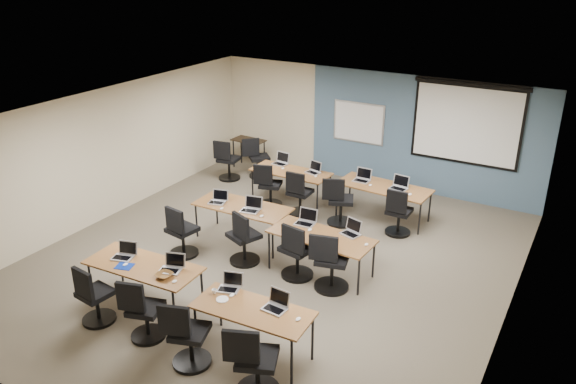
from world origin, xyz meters
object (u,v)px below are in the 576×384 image
Objects in this scene: task_chair_5 at (243,242)px; laptop_6 at (306,220)px; training_table_back_left at (291,173)px; whiteboard at (359,123)px; laptop_10 at (362,178)px; laptop_3 at (276,304)px; task_chair_3 at (254,367)px; laptop_1 at (172,266)px; task_chair_1 at (143,315)px; projector_screen at (467,119)px; task_chair_7 at (330,266)px; utility_table at (249,144)px; laptop_11 at (399,185)px; task_chair_11 at (398,216)px; laptop_4 at (218,200)px; task_chair_2 at (187,339)px; laptop_2 at (230,285)px; task_chair_4 at (181,235)px; training_table_mid_left at (242,208)px; task_chair_8 at (269,189)px; training_table_back_right at (384,188)px; task_chair_10 at (339,205)px; laptop_9 at (314,170)px; laptop_8 at (281,161)px; spare_chair_a at (257,161)px; training_table_front_right at (253,312)px; laptop_5 at (251,207)px; task_chair_0 at (94,300)px; training_table_mid_right at (321,238)px; spare_chair_b at (227,163)px; laptop_7 at (352,231)px; task_chair_9 at (299,197)px.

task_chair_5 is 3.02× the size of laptop_6.
laptop_6 is at bearing -54.56° from training_table_back_left.
whiteboard reaches higher than laptop_10.
laptop_3 is 0.31× the size of task_chair_3.
task_chair_1 is at bearing -102.56° from laptop_1.
task_chair_7 is at bearing -100.58° from projector_screen.
laptop_10 is at bearing -14.72° from utility_table.
laptop_11 reaches higher than task_chair_11.
task_chair_2 is at bearing -76.20° from laptop_4.
task_chair_1 is at bearing -91.00° from whiteboard.
task_chair_7 is at bearing 48.62° from laptop_2.
utility_table is (-1.54, 4.54, 0.23)m from task_chair_4.
training_table_mid_left is 1.70m from task_chair_8.
training_table_back_left is at bearing 91.18° from laptop_2.
laptop_2 is (-0.51, -4.73, 0.10)m from training_table_back_right.
task_chair_5 is at bearing 100.86° from laptop_2.
task_chair_3 reaches higher than task_chair_10.
laptop_9 reaches higher than training_table_mid_left.
spare_chair_a reaches higher than laptop_8.
laptop_1 is at bearing -81.93° from training_table_mid_left.
laptop_1 is at bearing 168.37° from training_table_front_right.
task_chair_5 reaches higher than task_chair_8.
task_chair_4 reaches higher than laptop_5.
task_chair_0 is 3.20× the size of laptop_4.
task_chair_7 reaches higher than training_table_back_right.
task_chair_4 is at bearing -84.33° from laptop_8.
laptop_9 is at bearing 123.18° from training_table_mid_right.
spare_chair_b is (-2.02, 0.40, -0.26)m from training_table_back_left.
laptop_5 is 0.34× the size of spare_chair_a.
task_chair_4 reaches higher than spare_chair_a.
training_table_mid_right is 5.71× the size of laptop_3.
training_table_mid_right is at bearing 37.74° from task_chair_5.
laptop_6 is (-0.57, -2.33, 0.11)m from training_table_back_right.
utility_table reaches higher than training_table_mid_left.
laptop_11 is (0.02, 2.35, 0.00)m from laptop_7.
whiteboard is 7.36m from task_chair_1.
task_chair_7 reaches higher than task_chair_1.
whiteboard is at bearing -18.72° from spare_chair_a.
task_chair_4 reaches higher than training_table_mid_right.
laptop_5 is 2.35m from laptop_9.
task_chair_7 reaches higher than task_chair_5.
utility_table is (-2.43, 3.56, -0.15)m from laptop_5.
training_table_mid_left is 3.26m from laptop_11.
training_table_back_right is 1.63m from laptop_9.
task_chair_3 is at bearing -94.95° from projector_screen.
laptop_2 is 4.85m from laptop_11.
laptop_4 is 3.94m from utility_table.
laptop_3 is 0.32× the size of task_chair_9.
laptop_8 is at bearing 81.38° from task_chair_8.
laptop_5 reaches higher than laptop_2.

